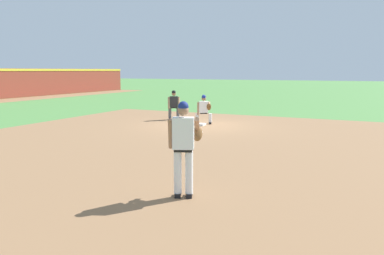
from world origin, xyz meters
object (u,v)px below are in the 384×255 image
(pitcher, at_px, (184,143))
(first_baseman, at_px, (204,108))
(umpire, at_px, (174,104))
(first_base_bag, at_px, (201,124))
(baseball, at_px, (202,132))

(pitcher, relative_size, first_baseman, 1.39)
(first_baseman, relative_size, umpire, 0.92)
(first_base_bag, relative_size, umpire, 0.26)
(first_base_bag, xyz_separation_m, first_baseman, (0.44, 0.03, 0.69))
(pitcher, bearing_deg, umpire, 29.02)
(baseball, relative_size, first_baseman, 0.06)
(first_base_bag, height_order, pitcher, pitcher)
(pitcher, height_order, umpire, pitcher)
(first_baseman, xyz_separation_m, umpire, (0.83, 2.00, 0.06))
(pitcher, relative_size, umpire, 1.27)
(baseball, distance_m, pitcher, 7.51)
(first_base_bag, xyz_separation_m, baseball, (-1.90, -0.90, -0.01))
(first_base_bag, bearing_deg, pitcher, -157.92)
(first_base_bag, bearing_deg, baseball, -154.73)
(first_base_bag, height_order, baseball, first_base_bag)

